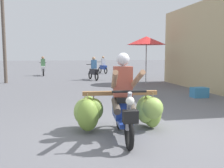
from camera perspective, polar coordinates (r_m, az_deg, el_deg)
name	(u,v)px	position (r m, az deg, el deg)	size (l,w,h in m)	color
ground_plane	(139,136)	(5.03, 5.99, -11.38)	(120.00, 120.00, 0.00)	slate
motorbike_main_loaded	(120,109)	(5.16, 1.75, -5.51)	(1.89, 1.88, 1.58)	black
motorbike_distant_ahead_left	(94,71)	(15.52, -4.11, 2.99)	(0.59, 1.60, 1.40)	black
motorbike_distant_ahead_right	(43,68)	(19.27, -15.05, 3.49)	(0.50, 1.62, 1.40)	black
motorbike_distant_far_ahead	(103,66)	(20.74, -1.99, 3.92)	(0.64, 1.58, 1.40)	black
market_umbrella_near_shop	(146,41)	(13.44, 7.66, 9.55)	(1.98, 1.98, 2.46)	#99999E
produce_crate	(199,92)	(9.78, 18.83, -1.78)	(0.56, 0.40, 0.36)	teal
utility_pole	(3,18)	(15.04, -23.08, 13.30)	(0.18, 0.18, 6.86)	brown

